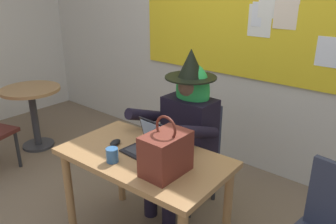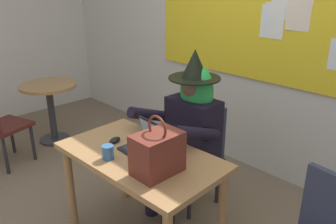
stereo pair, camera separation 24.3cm
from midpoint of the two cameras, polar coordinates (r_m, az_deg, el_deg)
wall_back_bulletin at (r=3.41m, az=16.89°, el=12.83°), size 6.28×1.75×2.76m
desk_main at (r=2.38m, az=-1.73°, el=-9.43°), size 1.19×0.71×0.73m
chair_at_desk at (r=2.93m, az=7.39°, el=-6.23°), size 0.44×0.44×0.89m
person_costumed at (r=2.73m, az=5.94°, el=-1.93°), size 0.60×0.67×1.36m
laptop at (r=2.36m, az=-1.03°, el=-5.41°), size 0.28×0.27×0.21m
computer_mouse at (r=2.49m, az=-6.23°, el=-4.80°), size 0.08×0.12×0.03m
handbag at (r=2.05m, az=1.61°, el=-6.99°), size 0.20×0.30×0.38m
coffee_mug at (r=2.26m, az=-7.10°, el=-6.82°), size 0.08×0.08×0.09m
side_table_round at (r=4.19m, az=-17.76°, el=1.89°), size 0.65×0.65×0.72m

